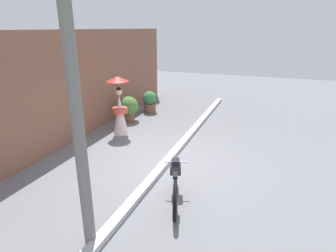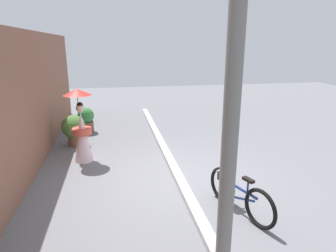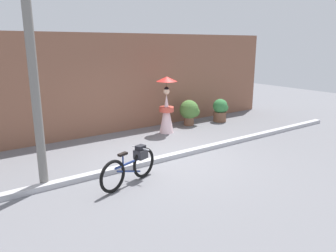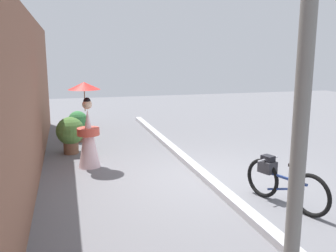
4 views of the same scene
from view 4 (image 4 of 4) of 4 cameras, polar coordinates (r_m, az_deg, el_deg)
The scene contains 8 objects.
ground_plane at distance 7.42m, azimuth 5.82°, elevation -8.30°, with size 30.00×30.00×0.00m, color slate.
building_wall at distance 6.60m, azimuth -22.63°, elevation 3.08°, with size 14.00×0.40×3.27m, color brown.
sidewalk_curb at distance 7.40m, azimuth 5.83°, elevation -7.86°, with size 14.00×0.20×0.12m, color #B2B2B7.
bicycle_near_officer at distance 6.35m, azimuth 17.48°, elevation -8.32°, with size 1.59×0.65×0.77m.
person_with_parasol at distance 8.13m, azimuth -12.54°, elevation -0.23°, with size 0.69×0.69×1.89m.
potted_plant_by_door at distance 10.79m, azimuth -13.95°, elevation 0.15°, with size 0.57×0.56×0.88m.
potted_plant_small at distance 9.46m, azimuth -15.05°, elevation -1.02°, with size 0.72×0.70×0.94m.
utility_pole at distance 4.18m, azimuth 20.81°, elevation 9.55°, with size 0.18×0.18×4.80m, color slate.
Camera 4 is at (-6.50, 2.61, 2.46)m, focal length 38.69 mm.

